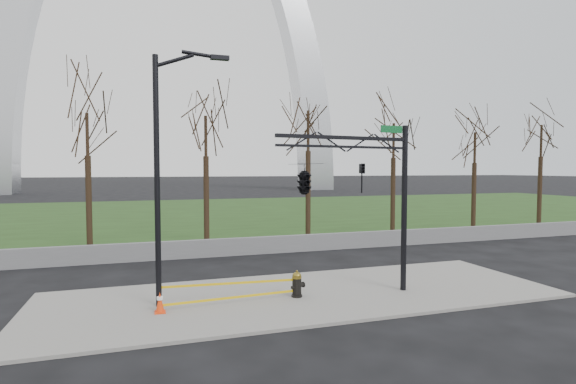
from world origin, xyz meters
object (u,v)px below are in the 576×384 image
object	(u,v)px
fire_hydrant	(297,285)
traffic_signal_mast	(325,179)
traffic_cone	(160,302)
street_light	(164,162)

from	to	relation	value
fire_hydrant	traffic_signal_mast	xyz separation A→B (m)	(0.71, -0.73, 3.63)
fire_hydrant	traffic_cone	world-z (taller)	fire_hydrant
street_light	traffic_signal_mast	xyz separation A→B (m)	(5.01, -1.11, -0.55)
traffic_cone	traffic_signal_mast	bearing A→B (deg)	-4.75
fire_hydrant	traffic_signal_mast	world-z (taller)	traffic_signal_mast
street_light	traffic_signal_mast	size ratio (longest dim) A/B	1.37
street_light	traffic_signal_mast	bearing A→B (deg)	-11.94
fire_hydrant	traffic_cone	bearing A→B (deg)	166.58
street_light	fire_hydrant	bearing A→B (deg)	-4.50
fire_hydrant	street_light	size ratio (longest dim) A/B	0.11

